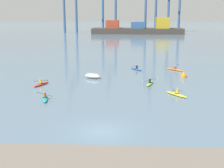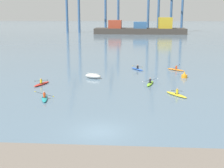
{
  "view_description": "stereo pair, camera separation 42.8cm",
  "coord_description": "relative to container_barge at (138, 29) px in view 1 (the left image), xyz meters",
  "views": [
    {
      "loc": [
        2.16,
        -23.26,
        9.47
      ],
      "look_at": [
        0.03,
        14.79,
        0.6
      ],
      "focal_mm": 48.33,
      "sensor_mm": 36.0,
      "label": 1
    },
    {
      "loc": [
        2.59,
        -23.23,
        9.47
      ],
      "look_at": [
        0.03,
        14.79,
        0.6
      ],
      "focal_mm": 48.33,
      "sensor_mm": 36.0,
      "label": 2
    }
  ],
  "objects": [
    {
      "name": "kayak_lime",
      "position": [
        -1.42,
        -109.59,
        -2.22
      ],
      "size": [
        2.17,
        3.45,
        0.97
      ],
      "color": "#7ABC2D",
      "rests_on": "ground"
    },
    {
      "name": "kayak_blue",
      "position": [
        -3.03,
        -98.57,
        -2.22
      ],
      "size": [
        2.41,
        3.15,
        0.95
      ],
      "color": "#2856B2",
      "rests_on": "ground"
    },
    {
      "name": "kayak_teal",
      "position": [
        -13.86,
        -117.85,
        -2.22
      ],
      "size": [
        2.12,
        3.43,
        1.03
      ],
      "color": "teal",
      "rests_on": "ground"
    },
    {
      "name": "capsized_dinghy",
      "position": [
        -9.79,
        -106.1,
        -2.04
      ],
      "size": [
        2.82,
        1.96,
        0.76
      ],
      "color": "beige",
      "rests_on": "ground"
    },
    {
      "name": "kayak_yellow",
      "position": [
        1.37,
        -115.29,
        -2.22
      ],
      "size": [
        2.46,
        3.12,
        0.95
      ],
      "color": "yellow",
      "rests_on": "ground"
    },
    {
      "name": "container_barge",
      "position": [
        0.0,
        0.0,
        0.0
      ],
      "size": [
        44.16,
        11.9,
        7.86
      ],
      "color": "#38332D",
      "rests_on": "ground"
    },
    {
      "name": "kayak_red",
      "position": [
        -16.29,
        -110.87,
        -2.22
      ],
      "size": [
        2.16,
        3.41,
        0.95
      ],
      "color": "red",
      "rests_on": "ground"
    },
    {
      "name": "gantry_crane_west_mid",
      "position": [
        -15.14,
        14.36,
        14.05
      ],
      "size": [
        8.05,
        18.11,
        33.23
      ],
      "color": "#335684",
      "rests_on": "ground"
    },
    {
      "name": "ground_plane",
      "position": [
        -6.55,
        -127.05,
        -2.4
      ],
      "size": [
        800.0,
        800.0,
        0.0
      ],
      "primitive_type": "plane",
      "color": "slate"
    },
    {
      "name": "kayak_orange",
      "position": [
        3.57,
        -98.67,
        -2.22
      ],
      "size": [
        2.88,
        2.78,
        0.99
      ],
      "color": "orange",
      "rests_on": "ground"
    },
    {
      "name": "channel_buoy",
      "position": [
        4.01,
        -104.77,
        -2.04
      ],
      "size": [
        0.9,
        0.9,
        1.0
      ],
      "color": "orange",
      "rests_on": "ground"
    }
  ]
}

